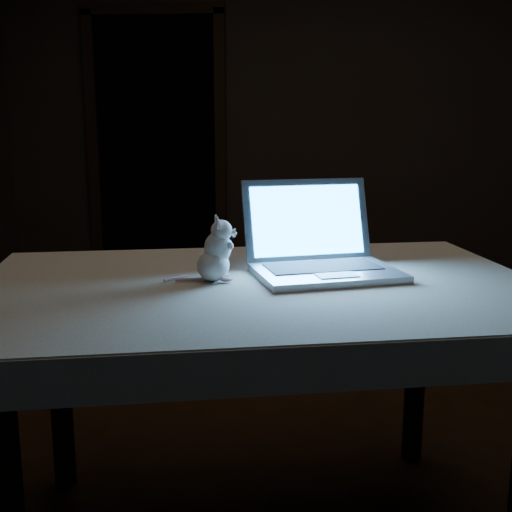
# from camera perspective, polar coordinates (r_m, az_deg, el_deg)

# --- Properties ---
(floor) EXTENTS (5.00, 5.00, 0.00)m
(floor) POSITION_cam_1_polar(r_m,az_deg,el_deg) (2.71, 3.88, -16.40)
(floor) COLOR black
(floor) RESTS_ON ground
(back_wall) EXTENTS (4.50, 0.04, 2.60)m
(back_wall) POSITION_cam_1_polar(r_m,az_deg,el_deg) (4.89, 4.10, 12.00)
(back_wall) COLOR black
(back_wall) RESTS_ON ground
(doorway) EXTENTS (1.06, 0.36, 2.13)m
(doorway) POSITION_cam_1_polar(r_m,az_deg,el_deg) (5.02, -8.77, 9.20)
(doorway) COLOR black
(doorway) RESTS_ON back_wall
(table) EXTENTS (1.69, 1.27, 0.82)m
(table) POSITION_cam_1_polar(r_m,az_deg,el_deg) (2.02, 0.32, -13.88)
(table) COLOR black
(table) RESTS_ON floor
(tablecloth) EXTENTS (1.75, 1.27, 0.11)m
(tablecloth) POSITION_cam_1_polar(r_m,az_deg,el_deg) (1.93, -0.38, -3.55)
(tablecloth) COLOR beige
(tablecloth) RESTS_ON table
(laptop) EXTENTS (0.52, 0.48, 0.29)m
(laptop) POSITION_cam_1_polar(r_m,az_deg,el_deg) (1.93, 6.39, 2.34)
(laptop) COLOR #A9A9AD
(laptop) RESTS_ON tablecloth
(plush_mouse) EXTENTS (0.17, 0.17, 0.19)m
(plush_mouse) POSITION_cam_1_polar(r_m,az_deg,el_deg) (1.87, -3.85, 0.63)
(plush_mouse) COLOR white
(plush_mouse) RESTS_ON tablecloth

